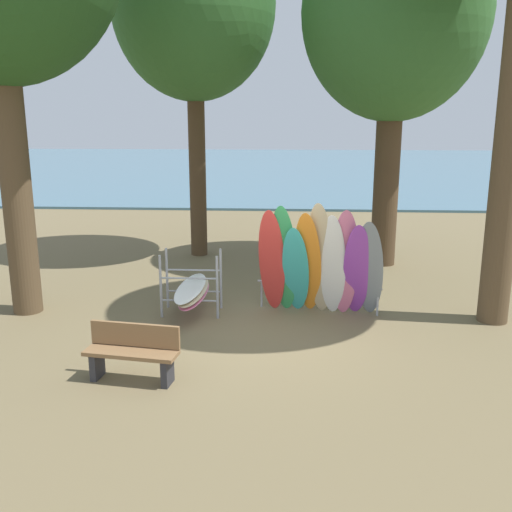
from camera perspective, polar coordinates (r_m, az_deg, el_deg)
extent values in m
plane|color=brown|center=(10.81, 0.13, -7.37)|extent=(80.00, 80.00, 0.00)
cube|color=#477084|center=(41.40, 2.47, 8.62)|extent=(80.00, 36.00, 0.10)
cylinder|color=brown|center=(12.16, -22.42, 7.47)|extent=(0.57, 0.57, 5.55)
cylinder|color=brown|center=(11.58, 23.58, 11.03)|extent=(0.56, 0.56, 7.14)
cylinder|color=#4C3823|center=(15.39, 12.61, 7.96)|extent=(0.64, 0.64, 4.81)
ellipsoid|color=#33662D|center=(15.49, 13.41, 22.16)|extent=(4.49, 4.49, 5.16)
cylinder|color=#4C3823|center=(16.12, -5.74, 9.24)|extent=(0.45, 0.45, 5.23)
ellipsoid|color=#33662D|center=(16.27, -6.11, 23.21)|extent=(4.20, 4.20, 4.83)
ellipsoid|color=red|center=(11.45, 1.55, -0.51)|extent=(0.63, 0.71, 2.13)
ellipsoid|color=#339E56|center=(11.41, 2.72, -0.34)|extent=(0.65, 0.75, 2.23)
ellipsoid|color=#38B2AD|center=(11.44, 3.88, -1.37)|extent=(0.64, 0.77, 1.82)
ellipsoid|color=orange|center=(11.38, 5.07, -0.71)|extent=(0.67, 0.86, 2.12)
ellipsoid|color=#C6B289|center=(11.34, 6.26, -0.32)|extent=(0.67, 0.79, 2.30)
ellipsoid|color=white|center=(11.35, 7.43, -0.92)|extent=(0.63, 0.70, 2.07)
ellipsoid|color=pink|center=(11.33, 8.63, -0.72)|extent=(0.58, 0.64, 2.18)
ellipsoid|color=purple|center=(11.36, 9.79, -1.39)|extent=(0.59, 0.80, 1.92)
ellipsoid|color=gray|center=(11.35, 10.99, -1.27)|extent=(0.70, 0.89, 1.99)
cylinder|color=#9EA0A5|center=(12.05, 0.55, -3.70)|extent=(0.04, 0.04, 0.55)
cylinder|color=#9EA0A5|center=(11.76, 11.76, -4.45)|extent=(0.04, 0.04, 0.55)
cylinder|color=#9EA0A5|center=(11.77, 6.12, -2.82)|extent=(2.47, 0.50, 0.04)
cylinder|color=#9EA0A5|center=(11.48, -9.25, -2.96)|extent=(0.05, 0.05, 1.25)
cylinder|color=#9EA0A5|center=(11.30, -3.79, -3.08)|extent=(0.05, 0.05, 1.25)
cylinder|color=#9EA0A5|center=(12.05, -8.65, -2.13)|extent=(0.05, 0.05, 1.25)
cylinder|color=#9EA0A5|center=(11.87, -3.44, -2.23)|extent=(0.05, 0.05, 1.25)
cylinder|color=#9EA0A5|center=(11.46, -6.50, -4.34)|extent=(1.10, 0.04, 0.04)
cylinder|color=#9EA0A5|center=(11.33, -6.57, -2.18)|extent=(1.10, 0.04, 0.04)
cylinder|color=#9EA0A5|center=(12.03, -6.03, -3.44)|extent=(1.10, 0.04, 0.04)
cylinder|color=#9EA0A5|center=(11.90, -6.09, -1.37)|extent=(1.10, 0.04, 0.04)
ellipsoid|color=pink|center=(11.72, -6.03, -3.66)|extent=(0.53, 2.11, 0.06)
ellipsoid|color=#C6B289|center=(11.71, -6.10, -3.38)|extent=(0.54, 2.11, 0.06)
ellipsoid|color=white|center=(11.70, -6.39, -3.09)|extent=(0.55, 2.11, 0.06)
cube|color=#2D2D33|center=(9.30, -15.21, -10.17)|extent=(0.15, 0.33, 0.42)
cube|color=#2D2D33|center=(8.87, -8.62, -11.03)|extent=(0.15, 0.33, 0.42)
cube|color=olive|center=(8.97, -12.07, -9.21)|extent=(1.44, 0.61, 0.06)
cube|color=olive|center=(9.04, -11.69, -7.50)|extent=(1.39, 0.27, 0.36)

